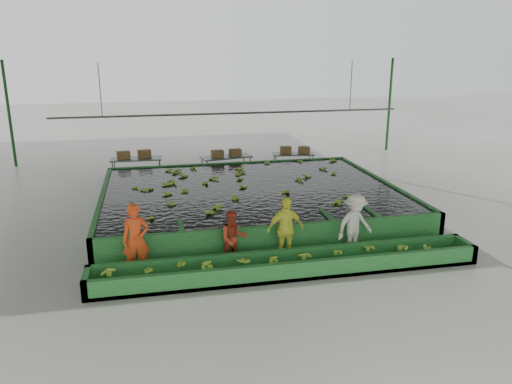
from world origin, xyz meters
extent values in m
plane|color=gray|center=(0.00, 0.00, 0.00)|extent=(80.00, 80.00, 0.00)
cube|color=#9F9F9F|center=(0.00, 0.00, 5.00)|extent=(20.00, 22.00, 0.04)
cube|color=black|center=(0.00, 1.50, 0.85)|extent=(9.70, 7.70, 0.00)
cylinder|color=#59605B|center=(0.00, 5.00, 3.00)|extent=(0.08, 0.08, 14.00)
cylinder|color=#59605B|center=(-5.00, 5.00, 4.00)|extent=(0.04, 0.04, 2.00)
cylinder|color=#59605B|center=(5.00, 5.00, 4.00)|extent=(0.04, 0.04, 2.00)
imported|color=#EE4919|center=(-3.77, -2.80, 0.93)|extent=(0.69, 0.47, 1.85)
imported|color=#A2331C|center=(-1.31, -2.80, 0.75)|extent=(0.77, 0.61, 1.51)
imported|color=#FAFF45|center=(0.08, -2.80, 0.89)|extent=(1.10, 0.59, 1.79)
imported|color=beige|center=(2.05, -2.80, 0.87)|extent=(1.27, 0.95, 1.75)
camera|label=1|loc=(-3.29, -14.76, 5.53)|focal=35.00mm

